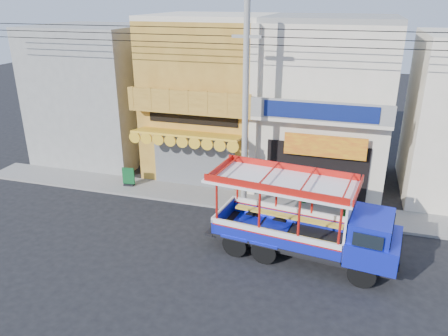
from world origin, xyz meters
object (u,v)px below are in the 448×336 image
utility_pole (249,101)px  potted_plant_b (346,205)px  green_sign (129,178)px  potted_plant_c (331,194)px  potted_plant_a (304,193)px  songthaew_truck (316,223)px

utility_pole → potted_plant_b: size_ratio=25.83×
green_sign → potted_plant_c: (9.94, 0.71, 0.14)m
potted_plant_c → potted_plant_a: bearing=-85.6°
songthaew_truck → green_sign: (-9.65, 3.92, -1.02)m
songthaew_truck → potted_plant_b: (0.97, 3.60, -0.88)m
utility_pole → songthaew_truck: bearing=-44.1°
songthaew_truck → potted_plant_b: 3.83m
songthaew_truck → potted_plant_a: 4.79m
potted_plant_c → utility_pole: bearing=-66.6°
potted_plant_a → potted_plant_c: 1.21m
songthaew_truck → utility_pole: bearing=135.9°
green_sign → potted_plant_b: bearing=-1.8°
green_sign → potted_plant_a: green_sign is taller
utility_pole → potted_plant_c: 5.85m
utility_pole → potted_plant_c: size_ratio=26.03×
songthaew_truck → green_sign: songthaew_truck is taller
potted_plant_c → green_sign: bearing=-83.7°
potted_plant_a → potted_plant_b: 2.14m
songthaew_truck → potted_plant_c: songthaew_truck is taller
utility_pole → green_sign: (-6.32, 0.69, -4.52)m
songthaew_truck → potted_plant_b: bearing=75.0°
potted_plant_b → potted_plant_c: bearing=-11.4°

